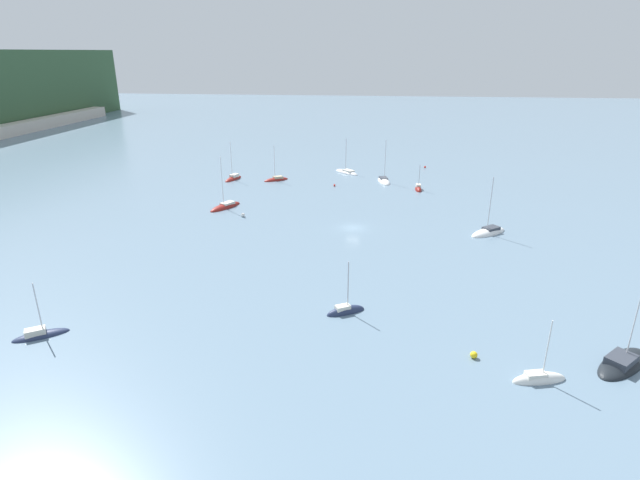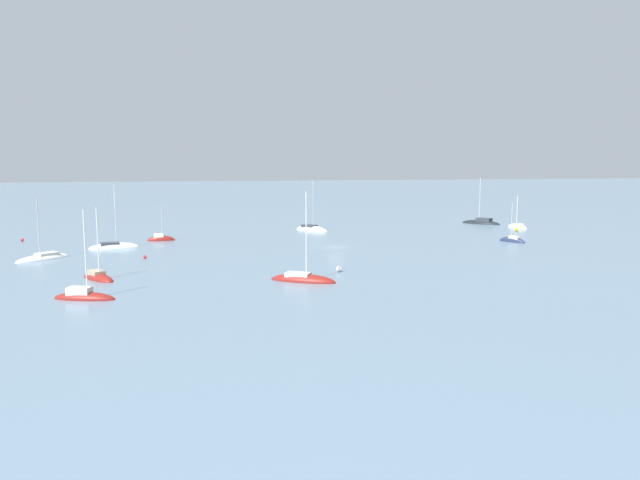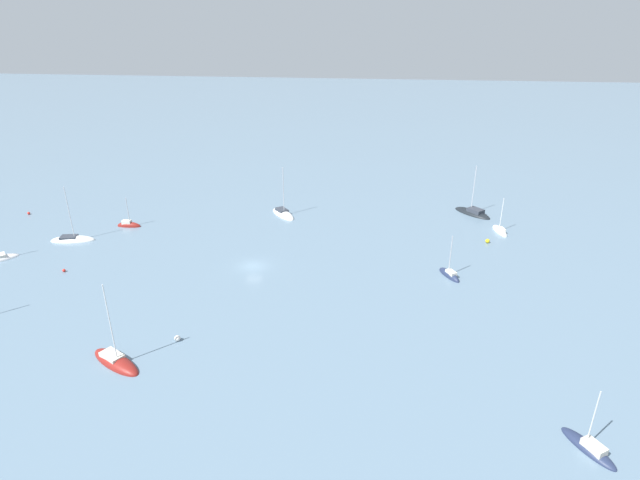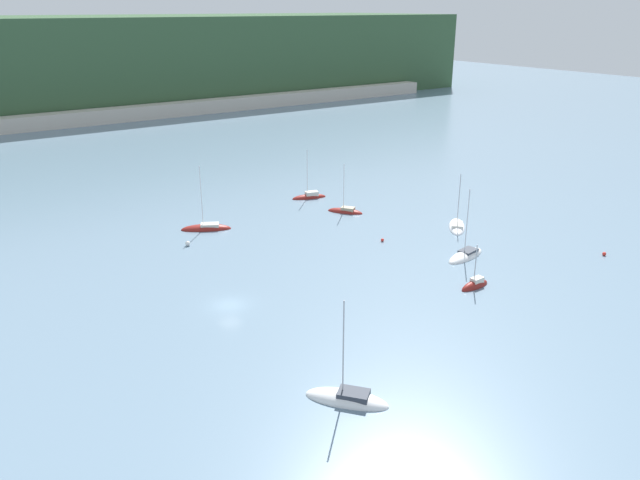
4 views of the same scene
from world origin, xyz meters
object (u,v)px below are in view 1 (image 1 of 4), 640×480
(sailboat_1, at_px, (539,380))
(sailboat_7, at_px, (276,180))
(sailboat_0, at_px, (418,189))
(sailboat_8, at_px, (345,312))
(sailboat_2, at_px, (226,207))
(sailboat_10, at_px, (233,179))
(sailboat_9, at_px, (488,233))
(sailboat_4, at_px, (384,181))
(mooring_buoy_3, at_px, (334,185))
(sailboat_5, at_px, (347,173))
(sailboat_6, at_px, (40,335))
(mooring_buoy_1, at_px, (243,215))
(sailboat_3, at_px, (622,364))
(mooring_buoy_2, at_px, (425,167))
(mooring_buoy_0, at_px, (474,355))

(sailboat_1, bearing_deg, sailboat_7, 104.33)
(sailboat_0, height_order, sailboat_8, sailboat_8)
(sailboat_2, relative_size, sailboat_10, 1.14)
(sailboat_8, bearing_deg, sailboat_9, 24.87)
(sailboat_4, height_order, sailboat_8, sailboat_4)
(sailboat_2, relative_size, sailboat_8, 1.52)
(sailboat_4, xyz_separation_m, mooring_buoy_3, (-6.07, 12.05, 0.19))
(sailboat_0, distance_m, sailboat_5, 24.07)
(sailboat_5, distance_m, sailboat_10, 30.61)
(sailboat_6, bearing_deg, mooring_buoy_1, 42.38)
(sailboat_6, xyz_separation_m, mooring_buoy_3, (72.67, -27.61, 0.13))
(sailboat_2, bearing_deg, sailboat_3, 77.76)
(sailboat_5, xyz_separation_m, mooring_buoy_2, (8.72, -21.64, 0.21))
(sailboat_3, bearing_deg, sailboat_9, 54.31)
(sailboat_1, distance_m, sailboat_5, 92.83)
(sailboat_0, relative_size, sailboat_1, 0.90)
(sailboat_6, xyz_separation_m, mooring_buoy_0, (1.45, -49.18, 0.26))
(sailboat_2, xyz_separation_m, sailboat_5, (35.34, -23.30, -0.01))
(sailboat_10, bearing_deg, mooring_buoy_3, 98.61)
(sailboat_7, relative_size, sailboat_9, 0.84)
(mooring_buoy_0, relative_size, mooring_buoy_3, 1.51)
(sailboat_10, relative_size, mooring_buoy_0, 13.28)
(sailboat_1, xyz_separation_m, mooring_buoy_3, (74.53, 27.40, 0.18))
(mooring_buoy_2, relative_size, mooring_buoy_3, 1.10)
(sailboat_1, distance_m, sailboat_10, 95.18)
(sailboat_9, bearing_deg, sailboat_10, -69.59)
(sailboat_1, relative_size, mooring_buoy_2, 13.68)
(sailboat_2, xyz_separation_m, sailboat_3, (-50.11, -58.20, 0.04))
(sailboat_2, height_order, sailboat_8, sailboat_2)
(mooring_buoy_0, xyz_separation_m, mooring_buoy_3, (71.22, 21.57, -0.13))
(sailboat_0, bearing_deg, sailboat_9, 18.21)
(sailboat_4, relative_size, sailboat_9, 1.00)
(sailboat_1, relative_size, sailboat_2, 0.66)
(sailboat_4, distance_m, mooring_buoy_2, 20.93)
(sailboat_3, bearing_deg, sailboat_5, 67.98)
(sailboat_3, relative_size, sailboat_7, 1.16)
(mooring_buoy_3, bearing_deg, sailboat_3, -152.42)
(sailboat_6, distance_m, sailboat_7, 77.85)
(sailboat_7, bearing_deg, sailboat_10, -33.53)
(mooring_buoy_3, bearing_deg, sailboat_9, -134.64)
(sailboat_5, distance_m, sailboat_6, 92.32)
(sailboat_0, height_order, sailboat_9, sailboat_9)
(sailboat_0, bearing_deg, sailboat_4, -132.55)
(sailboat_0, bearing_deg, sailboat_10, -97.59)
(sailboat_2, distance_m, mooring_buoy_2, 62.93)
(sailboat_3, height_order, sailboat_10, sailboat_3)
(sailboat_1, relative_size, sailboat_7, 0.81)
(sailboat_0, relative_size, mooring_buoy_0, 9.01)
(sailboat_0, distance_m, sailboat_8, 63.25)
(sailboat_8, bearing_deg, sailboat_3, -43.62)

